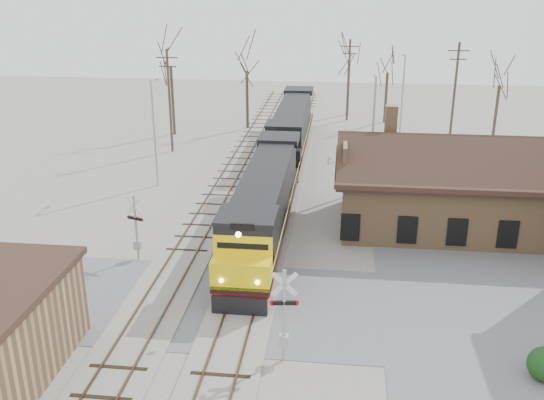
# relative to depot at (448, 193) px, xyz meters

# --- Properties ---
(ground) EXTENTS (140.00, 140.00, 0.00)m
(ground) POSITION_rel_depot_xyz_m (-11.99, -12.00, -2.41)
(ground) COLOR #9D988E
(ground) RESTS_ON ground
(road) EXTENTS (60.00, 9.00, 0.03)m
(road) POSITION_rel_depot_xyz_m (-11.99, -12.00, -2.39)
(road) COLOR #5A5A5F
(road) RESTS_ON ground
(track_main) EXTENTS (3.40, 90.00, 0.24)m
(track_main) POSITION_rel_depot_xyz_m (-11.99, 3.00, -2.34)
(track_main) COLOR #9D988E
(track_main) RESTS_ON ground
(track_siding) EXTENTS (3.40, 90.00, 0.24)m
(track_siding) POSITION_rel_depot_xyz_m (-16.49, 3.00, -2.34)
(track_siding) COLOR #9D988E
(track_siding) RESTS_ON ground
(depot) EXTENTS (15.20, 9.31, 7.90)m
(depot) POSITION_rel_depot_xyz_m (0.00, 0.00, 0.00)
(depot) COLOR #9E7751
(depot) RESTS_ON ground
(locomotive_lead) EXTENTS (3.04, 20.33, 4.51)m
(locomotive_lead) POSITION_rel_depot_xyz_m (-11.99, -3.52, -0.04)
(locomotive_lead) COLOR black
(locomotive_lead) RESTS_ON ground
(locomotive_trailing) EXTENTS (3.04, 20.33, 4.27)m
(locomotive_trailing) POSITION_rel_depot_xyz_m (-11.99, 17.09, -0.04)
(locomotive_trailing) COLOR black
(locomotive_trailing) RESTS_ON ground
(crossbuck_near) EXTENTS (1.27, 0.33, 4.46)m
(crossbuck_near) POSITION_rel_depot_xyz_m (-9.42, -16.47, -0.34)
(crossbuck_near) COLOR #A5A8AD
(crossbuck_near) RESTS_ON ground
(crossbuck_far) EXTENTS (1.12, 0.46, 4.06)m
(crossbuck_far) POSITION_rel_depot_xyz_m (-19.13, -7.31, -0.50)
(crossbuck_far) COLOR #A5A8AD
(crossbuck_far) RESTS_ON ground
(streetlight_a) EXTENTS (0.25, 2.04, 8.50)m
(streetlight_a) POSITION_rel_depot_xyz_m (-21.93, 6.19, 2.38)
(streetlight_a) COLOR #A5A8AD
(streetlight_a) RESTS_ON ground
(streetlight_b) EXTENTS (0.25, 2.04, 8.91)m
(streetlight_b) POSITION_rel_depot_xyz_m (-4.84, 7.42, 2.59)
(streetlight_b) COLOR #A5A8AD
(streetlight_b) RESTS_ON ground
(streetlight_c) EXTENTS (0.25, 2.04, 8.80)m
(streetlight_c) POSITION_rel_depot_xyz_m (-1.42, 21.47, 2.53)
(streetlight_c) COLOR #A5A8AD
(streetlight_c) RESTS_ON ground
(utility_pole_a) EXTENTS (2.00, 0.24, 9.72)m
(utility_pole_a) POSITION_rel_depot_xyz_m (-23.44, 15.99, 2.68)
(utility_pole_a) COLOR #382D23
(utility_pole_a) RESTS_ON ground
(utility_pole_b) EXTENTS (2.00, 0.24, 9.27)m
(utility_pole_b) POSITION_rel_depot_xyz_m (-6.67, 31.39, 2.45)
(utility_pole_b) COLOR #382D23
(utility_pole_b) RESTS_ON ground
(utility_pole_c) EXTENTS (2.00, 0.24, 10.12)m
(utility_pole_c) POSITION_rel_depot_xyz_m (3.46, 20.99, 2.88)
(utility_pole_c) COLOR #382D23
(utility_pole_c) RESTS_ON ground
(tree_a) EXTENTS (4.82, 4.82, 11.81)m
(tree_a) POSITION_rel_depot_xyz_m (-25.01, 22.49, 6.00)
(tree_a) COLOR #382D23
(tree_a) RESTS_ON ground
(tree_b) EXTENTS (4.23, 4.23, 10.37)m
(tree_b) POSITION_rel_depot_xyz_m (-17.61, 25.88, 4.97)
(tree_b) COLOR #382D23
(tree_b) RESTS_ON ground
(tree_c) EXTENTS (4.15, 4.15, 10.17)m
(tree_c) POSITION_rel_depot_xyz_m (-6.64, 34.44, 4.83)
(tree_c) COLOR #382D23
(tree_c) RESTS_ON ground
(tree_d) EXTENTS (3.81, 3.81, 9.34)m
(tree_d) POSITION_rel_depot_xyz_m (-2.34, 30.86, 4.23)
(tree_d) COLOR #382D23
(tree_d) RESTS_ON ground
(tree_e) EXTENTS (3.60, 3.60, 8.82)m
(tree_e) POSITION_rel_depot_xyz_m (8.69, 25.46, 3.86)
(tree_e) COLOR #382D23
(tree_e) RESTS_ON ground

